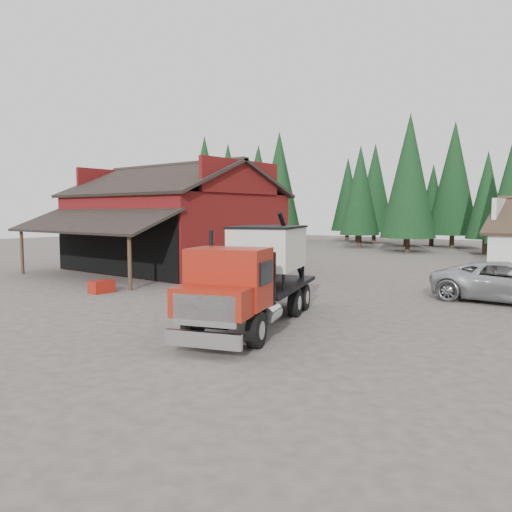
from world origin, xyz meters
The scene contains 8 objects.
ground centered at (0.00, 0.00, 0.00)m, with size 120.00×120.00×0.00m, color #4C433C.
red_barn centered at (-11.00, 9.90, 2.69)m, with size 12.80×13.63×7.18m.
conifer_backdrop centered at (0.00, 42.00, 0.00)m, with size 76.00×16.00×16.00m, color black, non-canonical shape.
near_pine_a centered at (-22.00, 28.00, 6.39)m, with size 4.40×4.40×11.40m.
near_pine_d centered at (-4.00, 34.00, 7.39)m, with size 5.28×5.28×13.40m.
feed_truck centered at (4.00, 0.02, 1.82)m, with size 5.07×8.88×3.89m.
silver_car centered at (9.99, 10.00, 0.88)m, with size 2.92×6.32×1.76m, color #A9ACB1.
equip_box centered at (-6.00, 0.73, 0.30)m, with size 0.70×1.10×0.60m, color maroon.
Camera 1 is at (14.52, -13.26, 3.85)m, focal length 35.00 mm.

